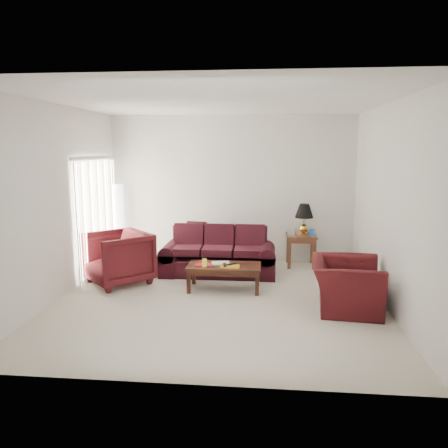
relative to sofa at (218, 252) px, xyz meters
name	(u,v)px	position (x,y,z in m)	size (l,w,h in m)	color
floor	(219,299)	(0.16, -1.39, -0.43)	(5.00, 5.00, 0.00)	beige
blinds	(97,216)	(-2.26, -0.09, 0.65)	(0.10, 2.00, 2.16)	silver
sofa	(218,252)	(0.00, 0.00, 0.00)	(2.11, 0.91, 0.86)	black
throw_pillow	(197,231)	(-0.52, 0.69, 0.25)	(0.39, 0.11, 0.39)	black
end_table	(301,250)	(1.58, 0.74, -0.11)	(0.58, 0.58, 0.64)	#51241C
table_lamp	(304,219)	(1.62, 0.78, 0.51)	(0.36, 0.36, 0.61)	gold
clock	(291,232)	(1.38, 0.64, 0.28)	(0.15, 0.05, 0.15)	silver
blue_canister	(312,232)	(1.78, 0.63, 0.28)	(0.09, 0.09, 0.14)	#1A41AE
picture_frame	(294,228)	(1.45, 0.95, 0.29)	(0.14, 0.02, 0.17)	#BBBCC0
floor_lamp	(119,223)	(-2.16, 0.81, 0.38)	(0.26, 0.26, 1.62)	white
armchair_left	(118,258)	(-1.67, -0.74, 0.02)	(0.97, 1.00, 0.91)	#410F13
armchair_right	(346,285)	(2.05, -1.60, -0.07)	(1.11, 0.97, 0.72)	#3C0D10
coffee_table	(224,277)	(0.19, -0.89, -0.22)	(1.21, 0.60, 0.42)	black
magazine_red	(204,265)	(-0.14, -0.94, 0.00)	(0.26, 0.19, 0.01)	red
magazine_white	(221,263)	(0.13, -0.81, 0.00)	(0.29, 0.22, 0.02)	silver
magazine_orange	(230,266)	(0.30, -1.00, 0.00)	(0.31, 0.23, 0.02)	#BB8516
remote_a	(225,265)	(0.22, -0.98, 0.02)	(0.05, 0.18, 0.02)	black
remote_b	(232,264)	(0.33, -0.92, 0.02)	(0.05, 0.18, 0.02)	black
yellow_glass	(205,263)	(-0.11, -1.04, 0.06)	(0.08, 0.08, 0.13)	#FDFF38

